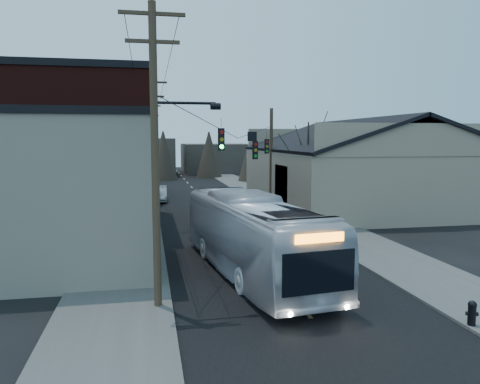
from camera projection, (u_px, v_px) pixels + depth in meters
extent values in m
plane|color=black|center=(322.00, 331.00, 14.63)|extent=(160.00, 160.00, 0.00)
cube|color=black|center=(206.00, 202.00, 43.86)|extent=(9.00, 110.00, 0.02)
cube|color=#474744|center=(135.00, 204.00, 42.60)|extent=(4.00, 110.00, 0.12)
cube|color=#474744|center=(272.00, 200.00, 45.11)|extent=(4.00, 110.00, 0.12)
cube|color=#6B6659|center=(64.00, 194.00, 21.26)|extent=(8.00, 8.00, 7.00)
cube|color=black|center=(76.00, 153.00, 31.62)|extent=(10.00, 12.00, 10.00)
cube|color=#35302A|center=(105.00, 163.00, 47.48)|extent=(9.00, 14.00, 7.00)
cube|color=gray|center=(359.00, 178.00, 41.21)|extent=(16.00, 20.00, 5.00)
cube|color=black|center=(316.00, 135.00, 40.00)|extent=(8.16, 20.60, 2.86)
cube|color=black|center=(402.00, 135.00, 41.55)|extent=(8.16, 20.60, 2.86)
cube|color=#35302A|center=(143.00, 157.00, 76.47)|extent=(10.00, 12.00, 6.00)
cube|color=#35302A|center=(217.00, 158.00, 83.91)|extent=(12.00, 14.00, 5.00)
cone|color=black|center=(308.00, 171.00, 34.96)|extent=(0.40, 0.40, 7.20)
cylinder|color=#382B1E|center=(155.00, 160.00, 15.99)|extent=(0.28, 0.28, 10.50)
cube|color=#382B1E|center=(152.00, 13.00, 15.43)|extent=(2.20, 0.12, 0.12)
cylinder|color=#382B1E|center=(151.00, 154.00, 30.63)|extent=(0.28, 0.28, 10.00)
cube|color=#382B1E|center=(150.00, 82.00, 30.11)|extent=(2.20, 0.12, 0.12)
cylinder|color=#382B1E|center=(150.00, 151.00, 45.28)|extent=(0.28, 0.28, 9.50)
cube|color=#382B1E|center=(149.00, 106.00, 44.78)|extent=(2.20, 0.12, 0.12)
cylinder|color=#382B1E|center=(149.00, 150.00, 59.93)|extent=(0.28, 0.28, 9.00)
cube|color=#382B1E|center=(149.00, 118.00, 59.46)|extent=(2.20, 0.12, 0.12)
cylinder|color=#382B1E|center=(271.00, 159.00, 39.47)|extent=(0.28, 0.28, 8.50)
cube|color=black|center=(221.00, 139.00, 20.87)|extent=(0.28, 0.20, 1.00)
cube|color=black|center=(255.00, 150.00, 25.82)|extent=(0.28, 0.20, 1.00)
cube|color=black|center=(267.00, 146.00, 32.08)|extent=(0.28, 0.20, 1.00)
imported|color=silver|center=(252.00, 236.00, 20.54)|extent=(4.50, 12.78, 3.48)
imported|color=#A1A4A8|center=(159.00, 194.00, 44.52)|extent=(1.71, 4.50, 1.47)
cylinder|color=black|center=(472.00, 315.00, 14.76)|extent=(0.25, 0.25, 0.63)
sphere|color=black|center=(472.00, 305.00, 14.72)|extent=(0.27, 0.27, 0.27)
cylinder|color=black|center=(472.00, 314.00, 14.76)|extent=(0.39, 0.27, 0.13)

